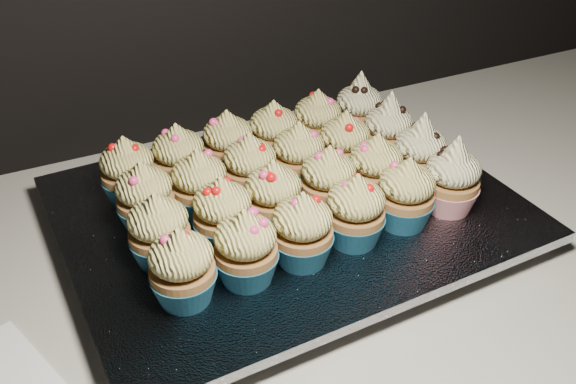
% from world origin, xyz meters
% --- Properties ---
extents(worktop, '(2.44, 0.64, 0.04)m').
position_xyz_m(worktop, '(0.00, 1.70, 0.88)').
color(worktop, beige).
rests_on(worktop, cabinet).
extents(baking_tray, '(0.47, 0.37, 0.02)m').
position_xyz_m(baking_tray, '(0.22, 1.73, 0.91)').
color(baking_tray, black).
rests_on(baking_tray, worktop).
extents(foil_lining, '(0.51, 0.41, 0.01)m').
position_xyz_m(foil_lining, '(0.22, 1.73, 0.93)').
color(foil_lining, silver).
rests_on(foil_lining, baking_tray).
extents(cupcake_0, '(0.06, 0.06, 0.08)m').
position_xyz_m(cupcake_0, '(0.06, 1.63, 0.97)').
color(cupcake_0, '#1B6183').
rests_on(cupcake_0, foil_lining).
extents(cupcake_1, '(0.06, 0.06, 0.08)m').
position_xyz_m(cupcake_1, '(0.13, 1.63, 0.97)').
color(cupcake_1, '#1B6183').
rests_on(cupcake_1, foil_lining).
extents(cupcake_2, '(0.06, 0.06, 0.08)m').
position_xyz_m(cupcake_2, '(0.19, 1.64, 0.97)').
color(cupcake_2, '#1B6183').
rests_on(cupcake_2, foil_lining).
extents(cupcake_3, '(0.06, 0.06, 0.08)m').
position_xyz_m(cupcake_3, '(0.25, 1.64, 0.97)').
color(cupcake_3, '#1B6183').
rests_on(cupcake_3, foil_lining).
extents(cupcake_4, '(0.06, 0.06, 0.08)m').
position_xyz_m(cupcake_4, '(0.32, 1.64, 0.97)').
color(cupcake_4, '#1B6183').
rests_on(cupcake_4, foil_lining).
extents(cupcake_5, '(0.06, 0.06, 0.10)m').
position_xyz_m(cupcake_5, '(0.38, 1.65, 0.97)').
color(cupcake_5, red).
rests_on(cupcake_5, foil_lining).
extents(cupcake_6, '(0.06, 0.06, 0.08)m').
position_xyz_m(cupcake_6, '(0.06, 1.70, 0.97)').
color(cupcake_6, '#1B6183').
rests_on(cupcake_6, foil_lining).
extents(cupcake_7, '(0.06, 0.06, 0.08)m').
position_xyz_m(cupcake_7, '(0.13, 1.70, 0.97)').
color(cupcake_7, '#1B6183').
rests_on(cupcake_7, foil_lining).
extents(cupcake_8, '(0.06, 0.06, 0.08)m').
position_xyz_m(cupcake_8, '(0.19, 1.70, 0.97)').
color(cupcake_8, '#1B6183').
rests_on(cupcake_8, foil_lining).
extents(cupcake_9, '(0.06, 0.06, 0.08)m').
position_xyz_m(cupcake_9, '(0.25, 1.70, 0.97)').
color(cupcake_9, '#1B6183').
rests_on(cupcake_9, foil_lining).
extents(cupcake_10, '(0.06, 0.06, 0.08)m').
position_xyz_m(cupcake_10, '(0.31, 1.70, 0.97)').
color(cupcake_10, '#1B6183').
rests_on(cupcake_10, foil_lining).
extents(cupcake_11, '(0.06, 0.06, 0.10)m').
position_xyz_m(cupcake_11, '(0.38, 1.71, 0.97)').
color(cupcake_11, red).
rests_on(cupcake_11, foil_lining).
extents(cupcake_12, '(0.06, 0.06, 0.08)m').
position_xyz_m(cupcake_12, '(0.06, 1.76, 0.97)').
color(cupcake_12, '#1B6183').
rests_on(cupcake_12, foil_lining).
extents(cupcake_13, '(0.06, 0.06, 0.08)m').
position_xyz_m(cupcake_13, '(0.12, 1.76, 0.97)').
color(cupcake_13, '#1B6183').
rests_on(cupcake_13, foil_lining).
extents(cupcake_14, '(0.06, 0.06, 0.08)m').
position_xyz_m(cupcake_14, '(0.19, 1.77, 0.97)').
color(cupcake_14, '#1B6183').
rests_on(cupcake_14, foil_lining).
extents(cupcake_15, '(0.06, 0.06, 0.08)m').
position_xyz_m(cupcake_15, '(0.25, 1.77, 0.97)').
color(cupcake_15, '#1B6183').
rests_on(cupcake_15, foil_lining).
extents(cupcake_16, '(0.06, 0.06, 0.08)m').
position_xyz_m(cupcake_16, '(0.31, 1.77, 0.97)').
color(cupcake_16, '#1B6183').
rests_on(cupcake_16, foil_lining).
extents(cupcake_17, '(0.06, 0.06, 0.10)m').
position_xyz_m(cupcake_17, '(0.37, 1.77, 0.97)').
color(cupcake_17, red).
rests_on(cupcake_17, foil_lining).
extents(cupcake_18, '(0.06, 0.06, 0.08)m').
position_xyz_m(cupcake_18, '(0.06, 1.82, 0.97)').
color(cupcake_18, '#1B6183').
rests_on(cupcake_18, foil_lining).
extents(cupcake_19, '(0.06, 0.06, 0.08)m').
position_xyz_m(cupcake_19, '(0.12, 1.82, 0.97)').
color(cupcake_19, '#1B6183').
rests_on(cupcake_19, foil_lining).
extents(cupcake_20, '(0.06, 0.06, 0.08)m').
position_xyz_m(cupcake_20, '(0.18, 1.83, 0.97)').
color(cupcake_20, '#1B6183').
rests_on(cupcake_20, foil_lining).
extents(cupcake_21, '(0.06, 0.06, 0.08)m').
position_xyz_m(cupcake_21, '(0.24, 1.83, 0.97)').
color(cupcake_21, '#1B6183').
rests_on(cupcake_21, foil_lining).
extents(cupcake_22, '(0.06, 0.06, 0.08)m').
position_xyz_m(cupcake_22, '(0.31, 1.83, 0.97)').
color(cupcake_22, '#1B6183').
rests_on(cupcake_22, foil_lining).
extents(cupcake_23, '(0.06, 0.06, 0.10)m').
position_xyz_m(cupcake_23, '(0.37, 1.84, 0.97)').
color(cupcake_23, red).
rests_on(cupcake_23, foil_lining).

